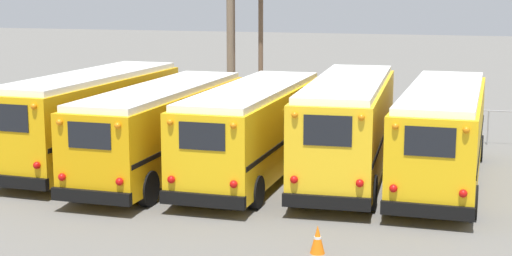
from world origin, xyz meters
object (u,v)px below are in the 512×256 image
at_px(school_bus_1, 163,127).
at_px(school_bus_4, 442,132).
at_px(utility_pole, 230,35).
at_px(school_bus_3, 348,125).
at_px(school_bus_2, 254,128).
at_px(school_bus_0, 92,116).
at_px(traffic_cone, 318,239).

xyz_separation_m(school_bus_1, school_bus_4, (9.06, 1.40, 0.04)).
bearing_deg(utility_pole, school_bus_1, -83.32).
bearing_deg(school_bus_1, school_bus_3, 10.94).
relative_size(school_bus_1, school_bus_3, 1.01).
bearing_deg(school_bus_3, school_bus_2, -167.52).
bearing_deg(school_bus_0, traffic_cone, -36.43).
relative_size(school_bus_2, utility_pole, 1.26).
relative_size(school_bus_1, traffic_cone, 14.58).
bearing_deg(traffic_cone, school_bus_3, 94.19).
bearing_deg(utility_pole, school_bus_4, -44.39).
xyz_separation_m(school_bus_2, traffic_cone, (3.57, -6.82, -1.32)).
height_order(school_bus_0, traffic_cone, school_bus_0).
relative_size(school_bus_4, traffic_cone, 14.94).
xyz_separation_m(school_bus_1, traffic_cone, (6.59, -6.32, -1.31)).
distance_m(school_bus_4, utility_pole, 14.76).
height_order(school_bus_1, school_bus_2, school_bus_2).
bearing_deg(school_bus_1, school_bus_0, 165.65).
height_order(school_bus_3, traffic_cone, school_bus_3).
distance_m(school_bus_3, utility_pole, 12.98).
height_order(school_bus_0, utility_pole, utility_pole).
relative_size(school_bus_2, school_bus_4, 0.95).
xyz_separation_m(school_bus_1, school_bus_2, (3.02, 0.50, 0.01)).
xyz_separation_m(school_bus_4, utility_pole, (-10.42, 10.20, 2.33)).
relative_size(school_bus_2, traffic_cone, 14.23).
bearing_deg(utility_pole, school_bus_0, -98.71).
bearing_deg(school_bus_1, school_bus_2, 9.39).
bearing_deg(school_bus_2, school_bus_0, 177.41).
height_order(school_bus_0, school_bus_1, school_bus_0).
height_order(school_bus_1, school_bus_3, school_bus_3).
relative_size(school_bus_1, utility_pole, 1.29).
bearing_deg(traffic_cone, utility_pole, 113.92).
distance_m(school_bus_3, traffic_cone, 7.64).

